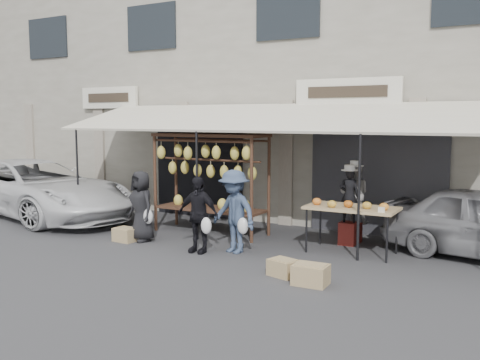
% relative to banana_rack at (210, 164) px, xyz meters
% --- Properties ---
extents(ground_plane, '(90.00, 90.00, 0.00)m').
position_rel_banana_rack_xyz_m(ground_plane, '(1.08, -1.78, -1.56)').
color(ground_plane, '#2D2D30').
extents(shophouse, '(24.00, 6.15, 7.30)m').
position_rel_banana_rack_xyz_m(shophouse, '(1.08, 4.72, 2.09)').
color(shophouse, '#A39D8F').
rests_on(shophouse, ground_plane).
extents(awning, '(10.00, 2.35, 2.92)m').
position_rel_banana_rack_xyz_m(awning, '(1.09, 0.50, 1.01)').
color(awning, beige).
rests_on(awning, ground_plane).
extents(banana_rack, '(2.60, 0.90, 2.24)m').
position_rel_banana_rack_xyz_m(banana_rack, '(0.00, 0.00, 0.00)').
color(banana_rack, '#492C1E').
rests_on(banana_rack, ground_plane).
extents(produce_table, '(1.70, 0.90, 1.04)m').
position_rel_banana_rack_xyz_m(produce_table, '(3.32, -0.20, -0.69)').
color(produce_table, tan).
rests_on(produce_table, ground_plane).
extents(vendor_left, '(0.45, 0.34, 1.09)m').
position_rel_banana_rack_xyz_m(vendor_left, '(3.05, 0.48, -0.55)').
color(vendor_left, black).
rests_on(vendor_left, stool_left).
extents(vendor_right, '(0.71, 0.62, 1.23)m').
position_rel_banana_rack_xyz_m(vendor_right, '(3.08, 0.74, -0.55)').
color(vendor_right, gray).
rests_on(vendor_right, stool_right).
extents(customer_left, '(0.84, 0.68, 1.48)m').
position_rel_banana_rack_xyz_m(customer_left, '(-0.85, -1.33, -0.82)').
color(customer_left, black).
rests_on(customer_left, ground_plane).
extents(customer_mid, '(0.88, 0.40, 1.47)m').
position_rel_banana_rack_xyz_m(customer_mid, '(0.72, -1.55, -0.83)').
color(customer_mid, black).
rests_on(customer_mid, ground_plane).
extents(customer_right, '(1.15, 0.83, 1.60)m').
position_rel_banana_rack_xyz_m(customer_right, '(1.34, -1.23, -0.76)').
color(customer_right, '#374763').
rests_on(customer_right, ground_plane).
extents(stool_left, '(0.42, 0.42, 0.47)m').
position_rel_banana_rack_xyz_m(stool_left, '(3.05, 0.48, -1.33)').
color(stool_left, maroon).
rests_on(stool_left, ground_plane).
extents(stool_right, '(0.36, 0.36, 0.40)m').
position_rel_banana_rack_xyz_m(stool_right, '(3.08, 0.74, -1.36)').
color(stool_right, maroon).
rests_on(stool_right, ground_plane).
extents(crate_near_a, '(0.53, 0.46, 0.27)m').
position_rel_banana_rack_xyz_m(crate_near_a, '(2.81, -2.16, -1.42)').
color(crate_near_a, tan).
rests_on(crate_near_a, ground_plane).
extents(crate_near_b, '(0.54, 0.42, 0.32)m').
position_rel_banana_rack_xyz_m(crate_near_b, '(3.38, -2.37, -1.40)').
color(crate_near_b, tan).
rests_on(crate_near_b, ground_plane).
extents(crate_far, '(0.49, 0.39, 0.28)m').
position_rel_banana_rack_xyz_m(crate_far, '(-1.12, -1.54, -1.42)').
color(crate_far, tan).
rests_on(crate_far, ground_plane).
extents(van, '(5.59, 3.52, 2.16)m').
position_rel_banana_rack_xyz_m(van, '(-5.58, -0.21, -0.48)').
color(van, silver).
rests_on(van, ground_plane).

